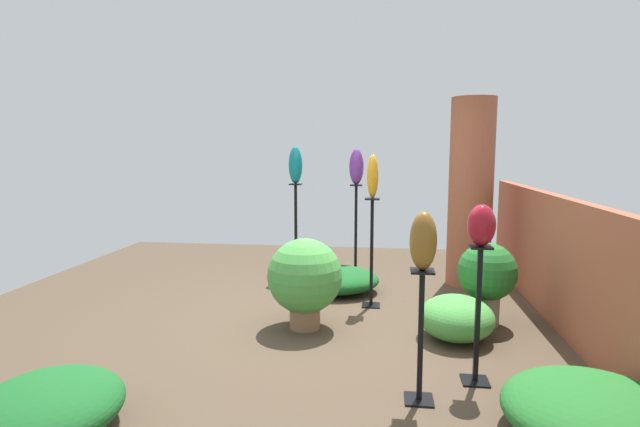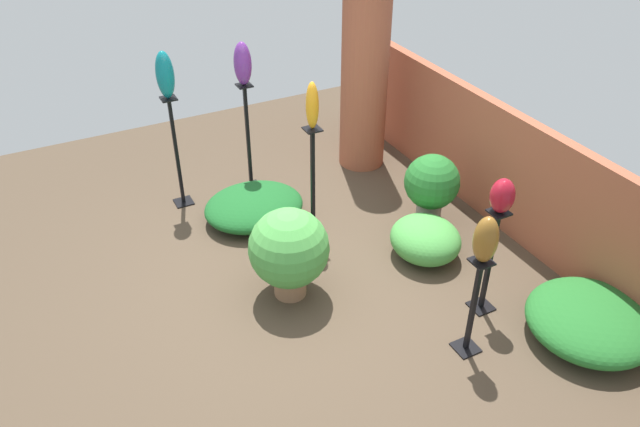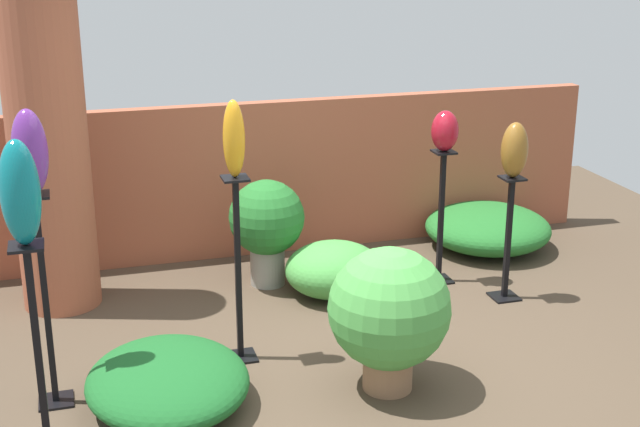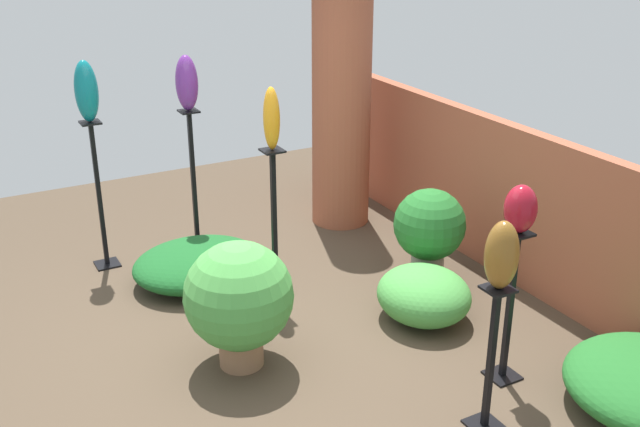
# 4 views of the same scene
# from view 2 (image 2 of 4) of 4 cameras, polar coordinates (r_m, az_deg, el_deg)

# --- Properties ---
(ground_plane) EXTENTS (8.00, 8.00, 0.00)m
(ground_plane) POSITION_cam_2_polar(r_m,az_deg,el_deg) (6.02, -1.67, -6.15)
(ground_plane) COLOR #4C3D2D
(brick_wall_back) EXTENTS (5.60, 0.12, 1.29)m
(brick_wall_back) POSITION_cam_2_polar(r_m,az_deg,el_deg) (6.79, 16.21, 4.10)
(brick_wall_back) COLOR #9E5138
(brick_wall_back) RESTS_ON ground
(brick_pillar) EXTENTS (0.55, 0.55, 2.40)m
(brick_pillar) POSITION_cam_2_polar(r_m,az_deg,el_deg) (7.45, 4.11, 12.86)
(brick_pillar) COLOR #9E5138
(brick_pillar) RESTS_ON ground
(pedestal_amber) EXTENTS (0.20, 0.20, 1.22)m
(pedestal_amber) POSITION_cam_2_polar(r_m,az_deg,el_deg) (6.34, -0.66, 2.44)
(pedestal_amber) COLOR black
(pedestal_amber) RESTS_ON ground
(pedestal_bronze) EXTENTS (0.20, 0.20, 0.94)m
(pedestal_bronze) POSITION_cam_2_polar(r_m,az_deg,el_deg) (5.23, 13.76, -8.65)
(pedestal_bronze) COLOR black
(pedestal_bronze) RESTS_ON ground
(pedestal_ruby) EXTENTS (0.20, 0.20, 1.05)m
(pedestal_ruby) POSITION_cam_2_polar(r_m,az_deg,el_deg) (5.63, 15.16, -4.66)
(pedestal_ruby) COLOR black
(pedestal_ruby) RESTS_ON ground
(pedestal_violet) EXTENTS (0.20, 0.20, 1.28)m
(pedestal_violet) POSITION_cam_2_polar(r_m,az_deg,el_deg) (7.17, -6.57, 6.50)
(pedestal_violet) COLOR black
(pedestal_violet) RESTS_ON ground
(pedestal_teal) EXTENTS (0.20, 0.20, 1.29)m
(pedestal_teal) POSITION_cam_2_polar(r_m,az_deg,el_deg) (6.99, -12.93, 5.05)
(pedestal_teal) COLOR black
(pedestal_teal) RESTS_ON ground
(art_vase_amber) EXTENTS (0.13, 0.12, 0.48)m
(art_vase_amber) POSITION_cam_2_polar(r_m,az_deg,el_deg) (5.92, -0.72, 9.84)
(art_vase_amber) COLOR orange
(art_vase_amber) RESTS_ON pedestal_amber
(art_vase_bronze) EXTENTS (0.20, 0.18, 0.40)m
(art_vase_bronze) POSITION_cam_2_polar(r_m,az_deg,el_deg) (4.79, 14.91, -2.33)
(art_vase_bronze) COLOR brown
(art_vase_bronze) RESTS_ON pedestal_bronze
(art_vase_ruby) EXTENTS (0.21, 0.20, 0.31)m
(art_vase_ruby) POSITION_cam_2_polar(r_m,az_deg,el_deg) (5.22, 16.33, 1.57)
(art_vase_ruby) COLOR maroon
(art_vase_ruby) RESTS_ON pedestal_ruby
(art_vase_violet) EXTENTS (0.19, 0.19, 0.47)m
(art_vase_violet) POSITION_cam_2_polar(r_m,az_deg,el_deg) (6.79, -7.09, 13.45)
(art_vase_violet) COLOR #6B2D8C
(art_vase_violet) RESTS_ON pedestal_violet
(art_vase_teal) EXTENTS (0.18, 0.19, 0.50)m
(art_vase_teal) POSITION_cam_2_polar(r_m,az_deg,el_deg) (6.60, -13.99, 12.21)
(art_vase_teal) COLOR #0F727A
(art_vase_teal) RESTS_ON pedestal_teal
(potted_plant_mid_left) EXTENTS (0.58, 0.58, 0.83)m
(potted_plant_mid_left) POSITION_cam_2_polar(r_m,az_deg,el_deg) (6.58, 10.17, 2.59)
(potted_plant_mid_left) COLOR gray
(potted_plant_mid_left) RESTS_ON ground
(potted_plant_front_left) EXTENTS (0.73, 0.73, 0.89)m
(potted_plant_front_left) POSITION_cam_2_polar(r_m,az_deg,el_deg) (5.58, -2.86, -3.33)
(potted_plant_front_left) COLOR #936B4C
(potted_plant_front_left) RESTS_ON ground
(foliage_bed_east) EXTENTS (1.07, 1.08, 0.36)m
(foliage_bed_east) POSITION_cam_2_polar(r_m,az_deg,el_deg) (5.83, 23.47, -8.97)
(foliage_bed_east) COLOR #236B28
(foliage_bed_east) RESTS_ON ground
(foliage_bed_west) EXTENTS (0.74, 0.69, 0.41)m
(foliage_bed_west) POSITION_cam_2_polar(r_m,az_deg,el_deg) (6.29, 9.61, -2.34)
(foliage_bed_west) COLOR #479942
(foliage_bed_west) RESTS_ON ground
(foliage_bed_center) EXTENTS (0.95, 1.09, 0.30)m
(foliage_bed_center) POSITION_cam_2_polar(r_m,az_deg,el_deg) (6.81, -6.07, 0.64)
(foliage_bed_center) COLOR #195923
(foliage_bed_center) RESTS_ON ground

